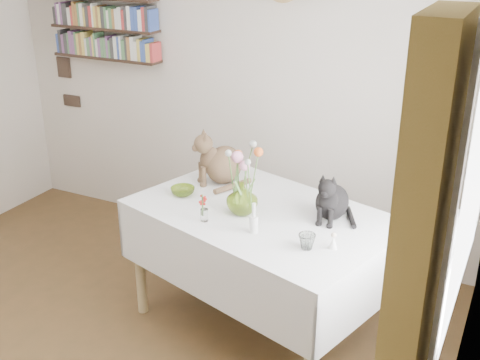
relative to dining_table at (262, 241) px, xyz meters
The scene contains 15 objects.
room 1.53m from the dining_table, 125.32° to the right, with size 4.08×4.58×2.58m.
window 1.43m from the dining_table, 16.07° to the right, with size 0.12×1.52×1.32m.
curtain 1.75m from the dining_table, 48.85° to the right, with size 0.12×0.38×2.10m, color brown.
dining_table is the anchor object (origin of this frame).
tabby_cat 0.65m from the dining_table, 143.95° to the left, with size 0.25×0.32×0.38m, color brown, non-canonical shape.
black_cat 0.54m from the dining_table, 15.21° to the left, with size 0.21×0.26×0.31m, color black, non-canonical shape.
flower_vase 0.33m from the dining_table, 144.14° to the right, with size 0.19×0.19×0.20m, color #B5D54E.
green_bowl 0.60m from the dining_table, behind, with size 0.15×0.15×0.05m, color #B5D54E.
drinking_glass 0.56m from the dining_table, 37.79° to the right, with size 0.09×0.09×0.09m, color white.
candlestick 0.38m from the dining_table, 75.59° to the right, with size 0.05×0.05×0.18m.
berry_jar 0.46m from the dining_table, 133.29° to the right, with size 0.05×0.05×0.19m.
porcelain_figurine 0.63m from the dining_table, 24.83° to the right, with size 0.05×0.05×0.09m.
flower_bouquet 0.56m from the dining_table, 147.70° to the right, with size 0.17×0.13×0.39m.
bookshelf_unit 2.48m from the dining_table, 151.69° to the left, with size 1.00×0.16×0.91m.
wall_art_plaques 2.72m from the dining_table, 155.76° to the left, with size 0.21×0.02×0.44m.
Camera 1 is at (2.14, -1.83, 2.40)m, focal length 45.00 mm.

